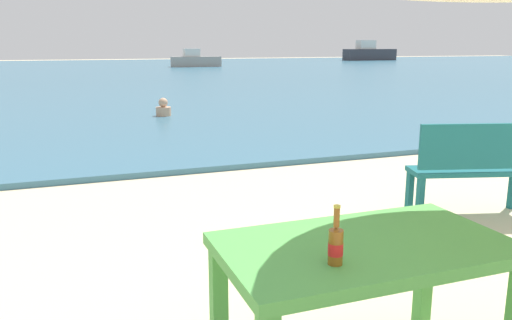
{
  "coord_description": "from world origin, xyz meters",
  "views": [
    {
      "loc": [
        -2.07,
        -1.54,
        1.69
      ],
      "look_at": [
        -0.38,
        3.0,
        0.6
      ],
      "focal_mm": 36.39,
      "sensor_mm": 36.0,
      "label": 1
    }
  ],
  "objects_px": {
    "boat_sailboat": "(195,60)",
    "boat_tanker": "(369,53)",
    "beer_bottle_amber": "(336,244)",
    "swimmer_person": "(163,109)",
    "picnic_table_green": "(365,263)",
    "bench_teal_center": "(474,163)"
  },
  "relations": [
    {
      "from": "beer_bottle_amber",
      "to": "boat_sailboat",
      "type": "xyz_separation_m",
      "value": [
        8.08,
        35.26,
        -0.31
      ]
    },
    {
      "from": "boat_sailboat",
      "to": "boat_tanker",
      "type": "xyz_separation_m",
      "value": [
        20.08,
        8.82,
        0.25
      ]
    },
    {
      "from": "bench_teal_center",
      "to": "boat_tanker",
      "type": "height_order",
      "value": "boat_tanker"
    },
    {
      "from": "picnic_table_green",
      "to": "bench_teal_center",
      "type": "xyz_separation_m",
      "value": [
        2.43,
        1.89,
        -0.11
      ]
    },
    {
      "from": "boat_sailboat",
      "to": "picnic_table_green",
      "type": "bearing_deg",
      "value": -102.56
    },
    {
      "from": "picnic_table_green",
      "to": "bench_teal_center",
      "type": "height_order",
      "value": "bench_teal_center"
    },
    {
      "from": "boat_sailboat",
      "to": "swimmer_person",
      "type": "bearing_deg",
      "value": -105.47
    },
    {
      "from": "beer_bottle_amber",
      "to": "bench_teal_center",
      "type": "height_order",
      "value": "beer_bottle_amber"
    },
    {
      "from": "bench_teal_center",
      "to": "swimmer_person",
      "type": "relative_size",
      "value": 3.06
    },
    {
      "from": "picnic_table_green",
      "to": "boat_tanker",
      "type": "xyz_separation_m",
      "value": [
        27.89,
        43.91,
        0.14
      ]
    },
    {
      "from": "picnic_table_green",
      "to": "boat_tanker",
      "type": "height_order",
      "value": "boat_tanker"
    },
    {
      "from": "picnic_table_green",
      "to": "boat_sailboat",
      "type": "bearing_deg",
      "value": 77.44
    },
    {
      "from": "boat_sailboat",
      "to": "boat_tanker",
      "type": "distance_m",
      "value": 21.93
    },
    {
      "from": "bench_teal_center",
      "to": "picnic_table_green",
      "type": "bearing_deg",
      "value": -142.07
    },
    {
      "from": "beer_bottle_amber",
      "to": "swimmer_person",
      "type": "distance_m",
      "value": 10.04
    },
    {
      "from": "beer_bottle_amber",
      "to": "bench_teal_center",
      "type": "distance_m",
      "value": 3.41
    },
    {
      "from": "picnic_table_green",
      "to": "beer_bottle_amber",
      "type": "distance_m",
      "value": 0.38
    },
    {
      "from": "bench_teal_center",
      "to": "boat_sailboat",
      "type": "xyz_separation_m",
      "value": [
        5.39,
        33.19,
        -0.0
      ]
    },
    {
      "from": "beer_bottle_amber",
      "to": "picnic_table_green",
      "type": "bearing_deg",
      "value": 33.55
    },
    {
      "from": "boat_tanker",
      "to": "swimmer_person",
      "type": "bearing_deg",
      "value": -128.44
    },
    {
      "from": "swimmer_person",
      "to": "boat_sailboat",
      "type": "bearing_deg",
      "value": 74.53
    },
    {
      "from": "picnic_table_green",
      "to": "boat_tanker",
      "type": "distance_m",
      "value": 52.02
    }
  ]
}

